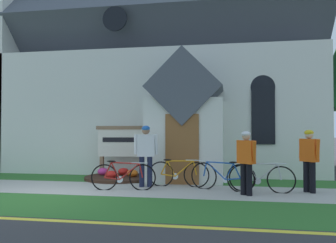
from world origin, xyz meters
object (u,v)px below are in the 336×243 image
(church_sign, at_px, (122,144))
(cyclist_in_yellow_jersey, at_px, (309,156))
(cyclist_in_green_jersey, at_px, (246,158))
(bicycle_green, at_px, (261,178))
(bicycle_orange, at_px, (222,176))
(bicycle_red, at_px, (178,173))
(bicycle_black, at_px, (123,176))
(cyclist_in_blue_jersey, at_px, (146,151))

(church_sign, relative_size, cyclist_in_yellow_jersey, 1.11)
(cyclist_in_yellow_jersey, height_order, cyclist_in_green_jersey, cyclist_in_yellow_jersey)
(bicycle_green, bearing_deg, cyclist_in_yellow_jersey, 6.00)
(bicycle_orange, xyz_separation_m, cyclist_in_yellow_jersey, (2.23, 0.07, 0.56))
(bicycle_green, xyz_separation_m, cyclist_in_yellow_jersey, (1.22, 0.13, 0.57))
(church_sign, relative_size, bicycle_green, 1.08)
(cyclist_in_green_jersey, bearing_deg, bicycle_red, 150.71)
(bicycle_black, xyz_separation_m, cyclist_in_blue_jersey, (0.47, 0.63, 0.66))
(church_sign, bearing_deg, cyclist_in_green_jersey, -32.49)
(bicycle_orange, height_order, cyclist_in_yellow_jersey, cyclist_in_yellow_jersey)
(bicycle_green, xyz_separation_m, bicycle_orange, (-1.01, 0.06, 0.01))
(church_sign, xyz_separation_m, cyclist_in_yellow_jersey, (5.61, -1.88, -0.22))
(cyclist_in_blue_jersey, bearing_deg, cyclist_in_yellow_jersey, -2.31)
(bicycle_black, xyz_separation_m, cyclist_in_yellow_jersey, (4.85, 0.46, 0.57))
(cyclist_in_green_jersey, bearing_deg, cyclist_in_yellow_jersey, 22.05)
(cyclist_in_yellow_jersey, bearing_deg, church_sign, 161.45)
(church_sign, xyz_separation_m, bicycle_black, (0.76, -2.34, -0.79))
(church_sign, height_order, bicycle_black, church_sign)
(bicycle_orange, height_order, cyclist_in_green_jersey, cyclist_in_green_jersey)
(bicycle_orange, bearing_deg, church_sign, 150.00)
(bicycle_green, distance_m, cyclist_in_blue_jersey, 3.24)
(cyclist_in_blue_jersey, xyz_separation_m, cyclist_in_green_jersey, (2.76, -0.83, -0.11))
(bicycle_green, bearing_deg, bicycle_red, 167.27)
(bicycle_red, distance_m, cyclist_in_green_jersey, 2.19)
(bicycle_red, xyz_separation_m, cyclist_in_blue_jersey, (-0.91, -0.20, 0.66))
(bicycle_red, height_order, bicycle_black, bicycle_black)
(bicycle_black, relative_size, cyclist_in_blue_jersey, 0.99)
(cyclist_in_yellow_jersey, bearing_deg, bicycle_green, -174.00)
(bicycle_green, bearing_deg, church_sign, 155.38)
(bicycle_red, relative_size, cyclist_in_yellow_jersey, 1.08)
(bicycle_black, height_order, cyclist_in_green_jersey, cyclist_in_green_jersey)
(bicycle_orange, relative_size, cyclist_in_green_jersey, 1.07)
(cyclist_in_blue_jersey, distance_m, cyclist_in_green_jersey, 2.88)
(bicycle_orange, bearing_deg, bicycle_black, -171.53)
(cyclist_in_blue_jersey, height_order, cyclist_in_green_jersey, cyclist_in_blue_jersey)
(bicycle_red, height_order, cyclist_in_blue_jersey, cyclist_in_blue_jersey)
(bicycle_green, bearing_deg, bicycle_black, -174.81)
(bicycle_green, xyz_separation_m, cyclist_in_green_jersey, (-0.40, -0.53, 0.55))
(bicycle_green, height_order, cyclist_in_yellow_jersey, cyclist_in_yellow_jersey)
(bicycle_orange, xyz_separation_m, cyclist_in_green_jersey, (0.61, -0.59, 0.53))
(bicycle_green, relative_size, bicycle_orange, 0.99)
(cyclist_in_green_jersey, bearing_deg, bicycle_orange, 135.94)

